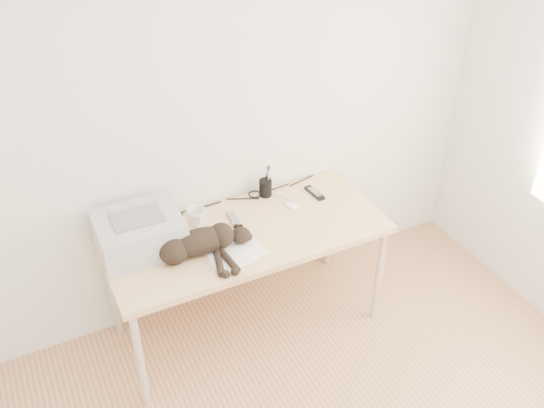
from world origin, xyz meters
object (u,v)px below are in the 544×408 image
cat (196,245)px  mug (197,217)px  pen_cup (265,187)px  printer (139,233)px  desk (240,241)px  mouse (291,204)px

cat → mug: cat is taller
pen_cup → cat: bearing=-148.8°
mug → pen_cup: 0.50m
printer → mug: 0.36m
mug → printer: bearing=-170.2°
printer → desk: bearing=-3.2°
printer → cat: size_ratio=0.65×
pen_cup → mouse: pen_cup is taller
mug → mouse: bearing=-7.6°
desk → mug: size_ratio=14.32×
printer → cat: 0.32m
cat → mouse: (0.67, 0.18, -0.05)m
cat → pen_cup: (0.58, 0.35, -0.01)m
pen_cup → desk: bearing=-143.5°
printer → mouse: 0.92m
desk → mouse: size_ratio=16.56×
desk → printer: size_ratio=3.55×
desk → cat: (-0.32, -0.16, 0.20)m
cat → mouse: bearing=17.7°
pen_cup → printer: bearing=-169.0°
mouse → cat: bearing=169.8°
desk → pen_cup: pen_cup is taller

